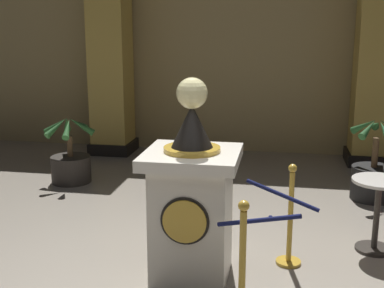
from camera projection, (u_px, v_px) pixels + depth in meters
back_wall at (241, 44)px, 8.87m from camera, size 12.41×0.16×3.84m
pedestal_clock at (192, 202)px, 4.42m from camera, size 0.82×0.82×1.81m
stanchion_far at (290, 230)px, 4.76m from camera, size 0.24×0.24×0.99m
velvet_rope at (271, 207)px, 4.09m from camera, size 0.82×0.84×0.22m
column_left at (110, 49)px, 8.73m from camera, size 0.76×0.76×3.68m
column_right at (377, 52)px, 7.96m from camera, size 0.77×0.77×3.68m
potted_palm_left at (71, 162)px, 7.31m from camera, size 0.76×0.73×1.00m
potted_palm_right at (373, 176)px, 6.58m from camera, size 0.68×0.71×1.11m
cafe_table at (377, 206)px, 5.01m from camera, size 0.53×0.53×0.75m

